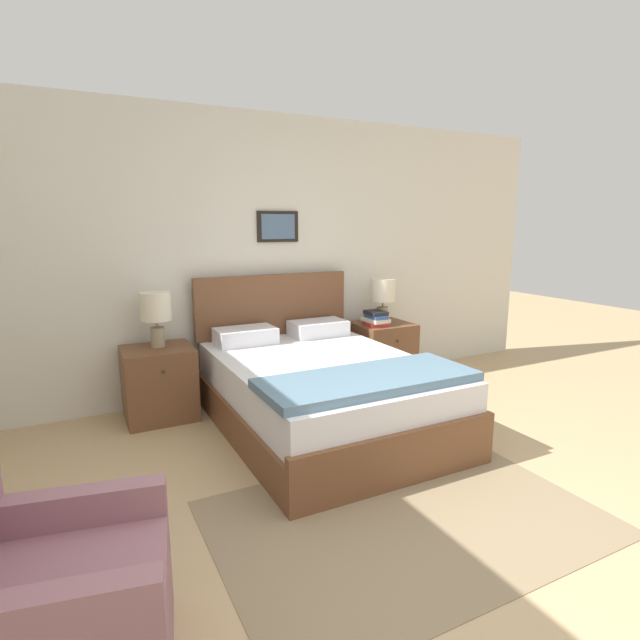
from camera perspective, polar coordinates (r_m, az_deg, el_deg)
ground_plane at (r=2.61m, az=16.67°, el=-27.75°), size 16.00×16.00×0.00m
wall_back at (r=4.72m, az=-8.91°, el=7.12°), size 6.96×0.09×2.60m
area_rug_main at (r=3.02m, az=9.82°, el=-21.36°), size 2.10×1.43×0.01m
bed at (r=4.00m, az=0.16°, el=-8.01°), size 1.50×2.11×1.14m
armchair at (r=2.18m, az=-28.61°, el=-27.25°), size 0.83×0.79×0.91m
nightstand_near_window at (r=4.39m, az=-17.91°, el=-6.87°), size 0.56×0.52×0.60m
nightstand_by_door at (r=5.20m, az=7.15°, el=-3.65°), size 0.56×0.52×0.60m
table_lamp_near_window at (r=4.28m, az=-18.25°, el=1.02°), size 0.25×0.25×0.45m
table_lamp_by_door at (r=5.11m, az=7.21°, el=3.04°), size 0.25×0.25×0.45m
book_thick_bottom at (r=5.02m, az=6.37°, el=-0.40°), size 0.23×0.26×0.04m
book_hardcover_middle at (r=5.01m, az=6.38°, el=0.02°), size 0.20×0.27×0.04m
book_novel_upper at (r=5.00m, az=6.39°, el=0.43°), size 0.16×0.26×0.03m
book_slim_near_top at (r=5.00m, az=6.40°, el=0.83°), size 0.18×0.22×0.04m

